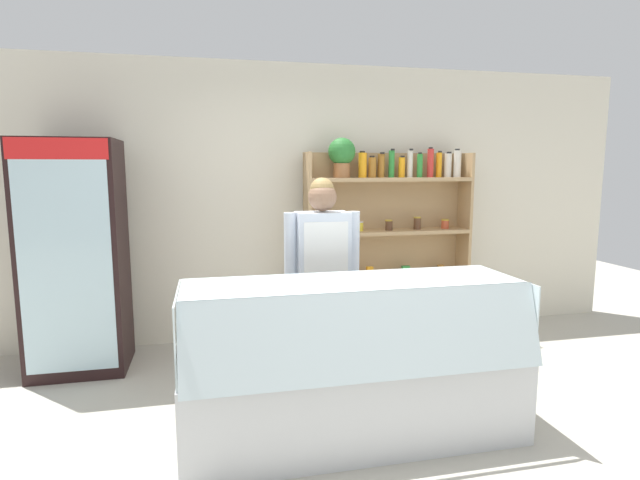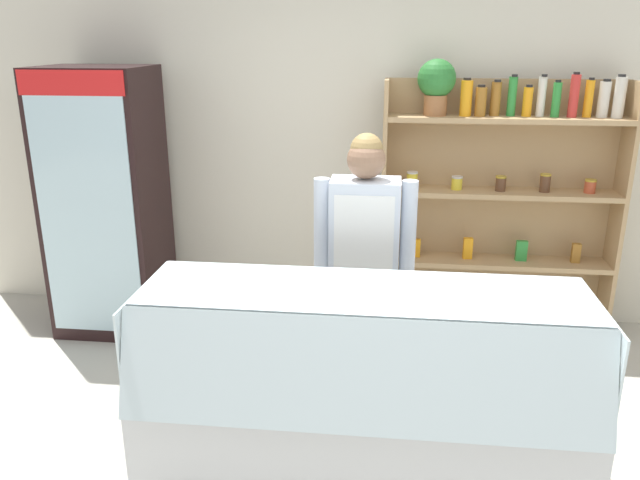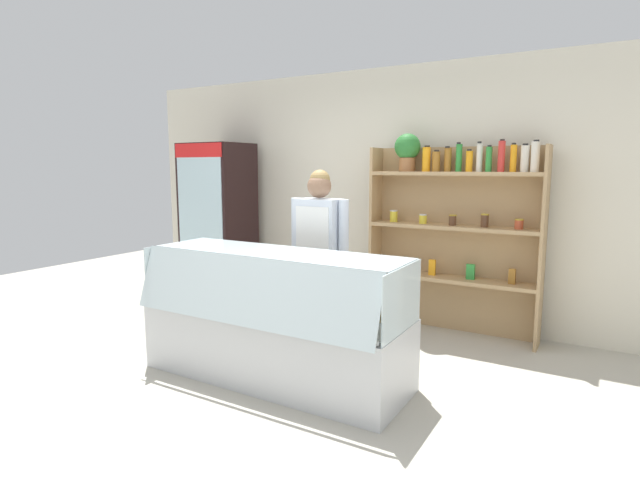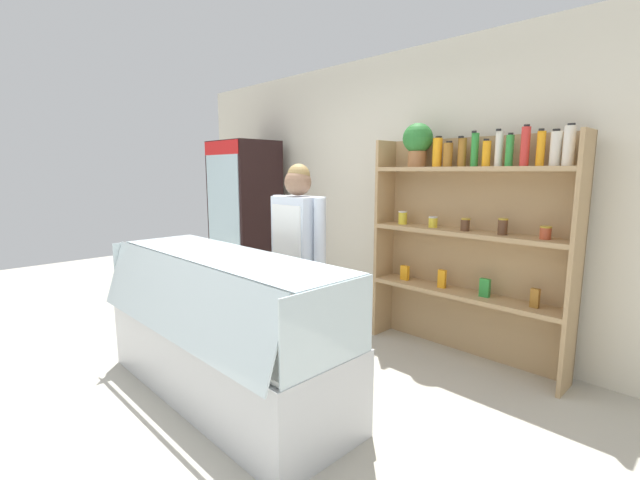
% 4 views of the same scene
% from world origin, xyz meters
% --- Properties ---
extents(ground_plane, '(12.00, 12.00, 0.00)m').
position_xyz_m(ground_plane, '(0.00, 0.00, 0.00)').
color(ground_plane, '#B7B2A3').
extents(back_wall, '(6.80, 0.10, 2.70)m').
position_xyz_m(back_wall, '(0.00, 2.15, 1.35)').
color(back_wall, silver).
rests_on(back_wall, ground).
extents(drinks_fridge, '(0.75, 0.63, 1.93)m').
position_xyz_m(drinks_fridge, '(-2.10, 1.62, 0.97)').
color(drinks_fridge, black).
rests_on(drinks_fridge, ground).
extents(shelving_unit, '(1.66, 0.29, 1.98)m').
position_xyz_m(shelving_unit, '(0.68, 1.88, 1.12)').
color(shelving_unit, tan).
rests_on(shelving_unit, ground).
extents(deli_display_case, '(2.11, 0.78, 1.01)m').
position_xyz_m(deli_display_case, '(-0.16, 0.07, 0.31)').
color(deli_display_case, silver).
rests_on(deli_display_case, ground).
extents(shop_clerk, '(0.58, 0.25, 1.63)m').
position_xyz_m(shop_clerk, '(-0.18, 0.81, 0.96)').
color(shop_clerk, '#2D2D38').
rests_on(shop_clerk, ground).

